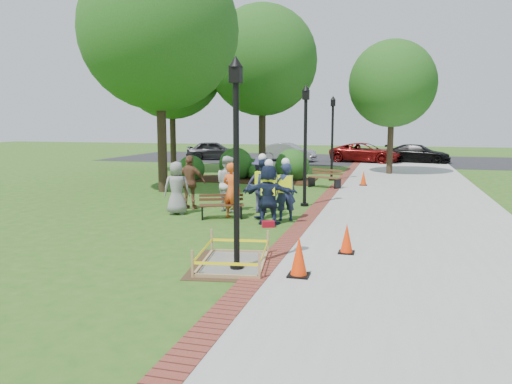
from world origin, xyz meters
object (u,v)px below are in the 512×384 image
(hivis_worker_b, at_px, (285,190))
(bench_near, at_px, (222,211))
(lamp_near, at_px, (236,148))
(hivis_worker_c, at_px, (262,186))
(wet_concrete_pad, at_px, (233,254))
(hivis_worker_a, at_px, (269,192))
(cone_front, at_px, (299,257))

(hivis_worker_b, bearing_deg, bench_near, -173.63)
(lamp_near, bearing_deg, hivis_worker_c, 99.28)
(bench_near, height_order, hivis_worker_b, hivis_worker_b)
(wet_concrete_pad, xyz_separation_m, hivis_worker_c, (-0.71, 5.14, 0.76))
(hivis_worker_a, bearing_deg, wet_concrete_pad, -86.13)
(hivis_worker_a, relative_size, hivis_worker_c, 0.95)
(lamp_near, height_order, hivis_worker_c, lamp_near)
(wet_concrete_pad, xyz_separation_m, bench_near, (-1.91, 4.72, 0.00))
(bench_near, relative_size, hivis_worker_a, 0.75)
(lamp_near, xyz_separation_m, hivis_worker_a, (-0.47, 4.58, -1.53))
(hivis_worker_c, bearing_deg, lamp_near, -80.72)
(hivis_worker_c, bearing_deg, hivis_worker_a, -64.07)
(cone_front, distance_m, hivis_worker_a, 5.06)
(wet_concrete_pad, distance_m, cone_front, 1.55)
(wet_concrete_pad, bearing_deg, cone_front, -16.57)
(bench_near, xyz_separation_m, hivis_worker_a, (1.63, -0.45, 0.71))
(bench_near, bearing_deg, cone_front, -56.67)
(wet_concrete_pad, relative_size, bench_near, 1.76)
(hivis_worker_b, distance_m, hivis_worker_c, 0.80)
(cone_front, bearing_deg, hivis_worker_c, 111.46)
(cone_front, xyz_separation_m, hivis_worker_a, (-1.77, 4.71, 0.56))
(wet_concrete_pad, height_order, hivis_worker_c, hivis_worker_c)
(cone_front, height_order, hivis_worker_a, hivis_worker_a)
(lamp_near, distance_m, hivis_worker_a, 4.86)
(hivis_worker_a, bearing_deg, bench_near, 164.38)
(hivis_worker_b, bearing_deg, cone_front, -75.20)
(hivis_worker_a, relative_size, hivis_worker_b, 1.00)
(bench_near, xyz_separation_m, cone_front, (3.40, -5.16, 0.15))
(hivis_worker_b, relative_size, hivis_worker_c, 0.95)
(hivis_worker_b, bearing_deg, wet_concrete_pad, -90.69)
(wet_concrete_pad, bearing_deg, hivis_worker_a, 93.87)
(wet_concrete_pad, distance_m, hivis_worker_c, 5.24)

